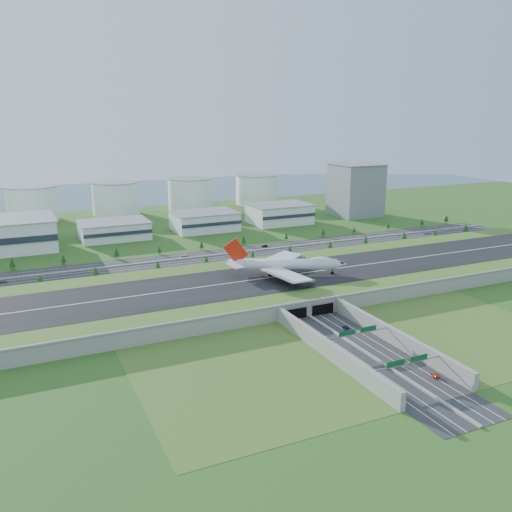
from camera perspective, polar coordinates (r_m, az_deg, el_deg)
name	(u,v)px	position (r m, az deg, el deg)	size (l,w,h in m)	color
ground	(269,290)	(340.43, 1.35, -3.63)	(1200.00, 1200.00, 0.00)	#2C4716
airfield_deck	(269,284)	(339.09, 1.36, -2.97)	(520.00, 100.00, 9.20)	gray
underpass_road	(363,344)	(259.63, 11.18, -9.12)	(38.80, 120.40, 8.00)	#28282B
sign_gantry_near	(358,334)	(261.49, 10.65, -8.07)	(38.70, 0.70, 9.80)	gray
sign_gantry_far	(407,364)	(236.55, 15.62, -10.91)	(38.70, 0.70, 9.80)	gray
north_expressway	(215,255)	(424.26, -4.30, 0.06)	(560.00, 36.00, 0.12)	#28282B
tree_row	(230,248)	(428.93, -2.73, 0.88)	(501.58, 48.74, 8.49)	#3D2819
hangar_mid_a	(114,230)	(497.09, -14.72, 2.66)	(58.00, 42.00, 15.00)	white
hangar_mid_b	(205,221)	(517.87, -5.44, 3.67)	(58.00, 42.00, 17.00)	white
hangar_mid_c	(279,214)	(548.84, 2.48, 4.45)	(58.00, 42.00, 19.00)	white
office_tower	(356,190)	(599.13, 10.44, 6.83)	(46.00, 46.00, 55.00)	slate
fuel_tank_a	(33,204)	(607.01, -22.46, 5.11)	(50.00, 50.00, 35.00)	white
fuel_tank_b	(116,199)	(616.08, -14.53, 5.88)	(50.00, 50.00, 35.00)	white
fuel_tank_c	(190,194)	(636.47, -6.96, 6.51)	(50.00, 50.00, 35.00)	white
fuel_tank_d	(256,190)	(667.14, 0.05, 6.99)	(50.00, 50.00, 35.00)	white
bay_water	(119,193)	(790.33, -14.25, 6.47)	(1200.00, 260.00, 0.06)	#355666
boeing_747	(286,264)	(343.82, 3.19, -0.87)	(73.73, 68.14, 24.30)	silver
car_0	(328,339)	(268.82, 7.56, -8.68)	(1.94, 4.82, 1.64)	#ACABAF
car_1	(362,364)	(247.14, 11.06, -11.06)	(1.40, 4.02, 1.32)	silver
car_2	(346,328)	(283.62, 9.46, -7.47)	(2.78, 6.04, 1.68)	#0C103E
car_3	(435,375)	(244.62, 18.36, -11.82)	(2.19, 5.39, 1.56)	#BB3211
car_4	(3,282)	(390.98, -25.09, -2.47)	(1.99, 4.95, 1.69)	slate
car_5	(264,246)	(449.90, 0.90, 1.07)	(1.81, 5.18, 1.71)	black
car_6	(427,233)	(523.84, 17.52, 2.33)	(2.77, 6.01, 1.67)	#A9AAAD
car_7	(184,255)	(423.93, -7.64, 0.07)	(2.18, 5.37, 1.56)	white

